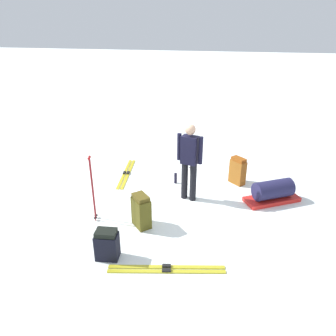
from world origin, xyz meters
TOP-DOWN VIEW (x-y plane):
  - ground_plane at (0.00, 0.00)m, footprint 80.00×80.00m
  - skier_standing at (-0.01, 0.46)m, footprint 0.30×0.56m
  - ski_pair_near at (2.28, 0.49)m, footprint 0.56×1.85m
  - ski_pair_far at (-0.91, -1.30)m, footprint 1.71×0.42m
  - backpack_large_dark at (1.21, -0.24)m, footprint 0.44×0.44m
  - backpack_bright at (2.20, -0.52)m, footprint 0.30×0.40m
  - backpack_small_spare at (-1.01, 1.48)m, footprint 0.40×0.42m
  - ski_poles_planted_near at (1.20, -1.19)m, footprint 0.16×0.10m
  - ski_poles_planted_far at (-1.48, 0.28)m, footprint 0.18×0.10m
  - gear_sled at (-0.30, 2.25)m, footprint 0.99×1.26m
  - thermos_bottle at (-0.68, 0.03)m, footprint 0.07×0.07m

SIDE VIEW (x-z plane):
  - ground_plane at x=0.00m, z-range 0.00..0.00m
  - ski_pair_near at x=2.28m, z-range -0.01..0.04m
  - ski_pair_far at x=-0.91m, z-range -0.01..0.04m
  - thermos_bottle at x=-0.68m, z-range 0.00..0.26m
  - gear_sled at x=-0.30m, z-range -0.02..0.47m
  - backpack_bright at x=2.20m, z-range -0.01..0.52m
  - backpack_small_spare at x=-1.01m, z-range -0.01..0.65m
  - backpack_large_dark at x=1.21m, z-range -0.01..0.66m
  - ski_poles_planted_far at x=-1.48m, z-range 0.07..1.28m
  - ski_poles_planted_near at x=1.20m, z-range 0.07..1.41m
  - skier_standing at x=-0.01m, z-range 0.10..1.80m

